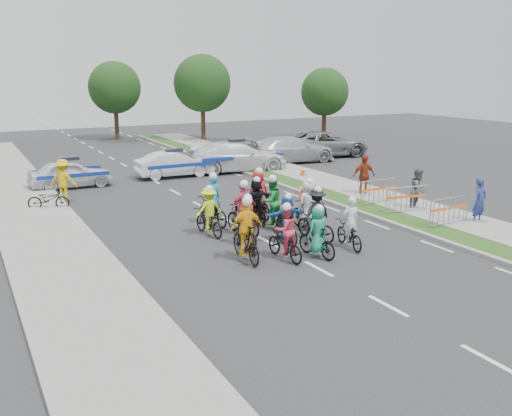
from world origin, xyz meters
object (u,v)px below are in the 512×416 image
rider_7 (308,210)px  rider_9 (243,214)px  rider_11 (256,204)px  marshal_hiviz (63,180)px  rider_6 (247,228)px  barrier_1 (407,200)px  civilian_sedan (291,149)px  spectator_0 (480,201)px  rider_3 (246,236)px  rider_2 (285,238)px  police_car_2 (237,157)px  barrier_2 (379,192)px  cone_0 (303,191)px  spectator_2 (364,176)px  tree_4 (115,88)px  rider_12 (213,207)px  tree_2 (325,92)px  spectator_1 (418,190)px  rider_13 (258,199)px  barrier_0 (449,212)px  tree_1 (202,83)px  rider_0 (349,231)px  police_car_1 (175,164)px  parked_bike (48,199)px  rider_8 (271,209)px  police_car_0 (70,174)px  cone_1 (303,171)px  civilian_suv (325,144)px  rider_10 (209,216)px  rider_1 (317,236)px  rider_5 (286,222)px

rider_7 → rider_9: 2.38m
rider_11 → marshal_hiviz: bearing=-50.5°
rider_6 → barrier_1: (7.51, 0.75, -0.02)m
civilian_sedan → spectator_0: (-1.40, -15.71, 0.06)m
rider_3 → rider_2: bearing=163.0°
police_car_2 → civilian_sedan: (4.37, 1.30, -0.03)m
police_car_2 → barrier_2: 10.44m
rider_6 → cone_0: rider_6 is taller
spectator_2 → tree_4: size_ratio=0.30×
rider_12 → tree_2: size_ratio=0.35×
spectator_1 → rider_13: bearing=141.3°
marshal_hiviz → barrier_0: 16.03m
spectator_2 → tree_1: tree_1 is taller
rider_13 → spectator_2: rider_13 is taller
rider_0 → rider_3: (-3.52, 0.38, 0.20)m
rider_7 → spectator_0: (6.06, -2.30, 0.13)m
rider_9 → police_car_1: bearing=-108.0°
rider_11 → barrier_2: (5.96, 0.19, -0.20)m
parked_bike → rider_3: bearing=-133.5°
rider_3 → cone_0: rider_3 is taller
rider_6 → rider_8: rider_8 is taller
spectator_0 → tree_2: size_ratio=0.30×
police_car_2 → spectator_2: bearing=-156.0°
rider_12 → police_car_0: (-3.36, 9.53, 0.02)m
police_car_1 → cone_1: bearing=-118.5°
police_car_0 → barrier_1: size_ratio=1.97×
civilian_suv → rider_10: bearing=139.4°
rider_8 → spectator_2: 6.99m
police_car_2 → barrier_0: bearing=-163.8°
rider_2 → rider_0: bearing=177.1°
rider_1 → parked_bike: 12.03m
rider_3 → barrier_0: size_ratio=1.01×
rider_5 → police_car_0: 13.56m
rider_8 → police_car_2: (4.19, 11.41, 0.10)m
tree_1 → barrier_1: bearing=-95.0°
rider_1 → parked_bike: bearing=-67.9°
tree_1 → barrier_2: bearing=-95.4°
rider_3 → rider_12: (0.80, 4.29, -0.12)m
rider_11 → police_car_1: rider_11 is taller
rider_8 → tree_2: (17.13, 21.64, 3.10)m
rider_5 → barrier_2: bearing=-152.3°
barrier_0 → rider_6: bearing=169.0°
spectator_1 → tree_2: (10.47, 21.99, 2.97)m
rider_10 → civilian_sedan: rider_10 is taller
spectator_2 → tree_4: 27.34m
rider_6 → rider_7: bearing=-159.9°
civilian_suv → marshal_hiviz: 18.43m
rider_0 → spectator_1: size_ratio=1.02×
spectator_1 → barrier_2: 1.70m
rider_7 → barrier_1: (4.72, 0.08, -0.18)m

